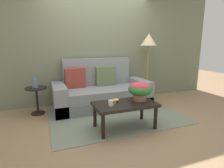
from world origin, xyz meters
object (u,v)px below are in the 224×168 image
potted_plant (140,89)px  table_vase (35,83)px  floor_lamp (149,44)px  coffee_mug (111,103)px  couch (101,93)px  side_table (37,96)px  coffee_table (125,107)px  snack_bowl (116,100)px

potted_plant → table_vase: size_ratio=1.88×
floor_lamp → table_vase: (-2.65, -0.17, -0.75)m
table_vase → coffee_mug: bearing=-48.4°
couch → table_vase: 1.40m
side_table → potted_plant: (1.67, -1.19, 0.26)m
couch → coffee_table: 1.25m
snack_bowl → table_vase: 1.69m
couch → coffee_mug: couch is taller
coffee_table → floor_lamp: floor_lamp is taller
coffee_mug → table_vase: (-1.12, 1.26, 0.15)m
coffee_table → side_table: size_ratio=1.86×
couch → coffee_table: bearing=-89.1°
coffee_table → potted_plant: potted_plant is taller
side_table → floor_lamp: 2.83m
coffee_mug → table_vase: size_ratio=0.55×
side_table → floor_lamp: size_ratio=0.34×
coffee_table → floor_lamp: (1.27, 1.38, 1.01)m
coffee_table → coffee_mug: (-0.26, -0.05, 0.11)m
couch → floor_lamp: floor_lamp is taller
table_vase → couch: bearing=1.5°
potted_plant → couch: bearing=104.7°
coffee_mug → table_vase: bearing=131.6°
side_table → table_vase: 0.26m
floor_lamp → snack_bowl: floor_lamp is taller
couch → table_vase: bearing=-178.5°
floor_lamp → coffee_table: bearing=-132.5°
coffee_table → floor_lamp: bearing=47.5°
floor_lamp → snack_bowl: size_ratio=14.25×
side_table → coffee_mug: 1.70m
coffee_mug → potted_plant: bearing=9.2°
coffee_table → potted_plant: bearing=7.6°
couch → potted_plant: bearing=-75.3°
table_vase → floor_lamp: bearing=3.7°
snack_bowl → table_vase: bearing=139.0°
side_table → floor_lamp: (2.64, 0.15, 1.01)m
potted_plant → snack_bowl: (-0.42, 0.07, -0.16)m
floor_lamp → potted_plant: floor_lamp is taller
side_table → table_vase: (-0.01, -0.02, 0.26)m
coffee_table → potted_plant: size_ratio=2.51×
side_table → table_vase: table_vase is taller
floor_lamp → coffee_mug: bearing=-136.8°
snack_bowl → coffee_mug: bearing=-131.6°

